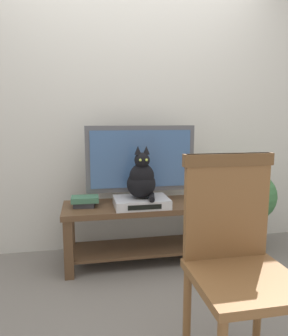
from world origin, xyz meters
The scene contains 9 objects.
ground_plane centered at (0.00, 0.00, 0.00)m, with size 12.00×12.00×0.00m, color slate.
back_wall centered at (0.00, 0.88, 1.40)m, with size 7.00×0.12×2.80m, color beige.
tv_stand centered at (0.06, 0.45, 0.34)m, with size 1.30×0.46×0.50m.
tv centered at (0.06, 0.54, 0.84)m, with size 0.92×0.20×0.64m.
media_box centered at (0.03, 0.37, 0.54)m, with size 0.43×0.31×0.07m.
cat centered at (0.03, 0.36, 0.72)m, with size 0.23×0.28×0.42m.
wooden_chair centered at (0.27, -0.75, 0.59)m, with size 0.45×0.45×1.03m.
book_stack centered at (-0.41, 0.46, 0.54)m, with size 0.22×0.18×0.08m.
potted_plant centered at (1.03, 0.45, 0.44)m, with size 0.43×0.43×0.74m.
Camera 1 is at (-0.40, -1.99, 1.19)m, focal length 33.21 mm.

